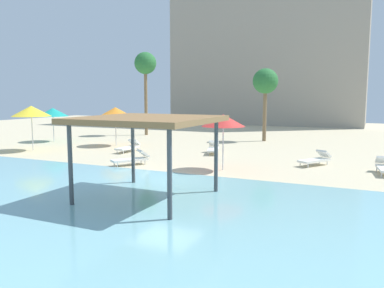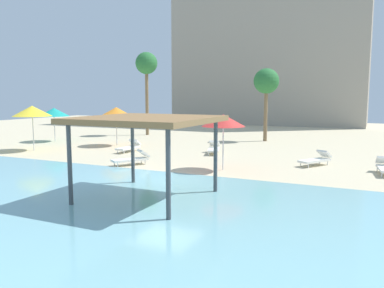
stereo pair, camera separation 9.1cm
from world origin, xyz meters
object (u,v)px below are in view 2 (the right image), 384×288
object	(u,v)px
beach_umbrella_orange_2	(116,112)
palm_tree_3	(266,82)
lounge_chair_1	(130,147)
lounge_chair_5	(317,159)
lounge_chair_4	(214,148)
beach_umbrella_red_3	(223,120)
shade_pavilion	(147,122)
beach_umbrella_teal_4	(54,112)
palm_tree_2	(146,66)
lounge_chair_3	(133,158)
beach_umbrella_yellow_5	(32,111)

from	to	relation	value
beach_umbrella_orange_2	palm_tree_3	world-z (taller)	palm_tree_3
lounge_chair_1	lounge_chair_5	bearing A→B (deg)	92.23
lounge_chair_4	lounge_chair_5	xyz separation A→B (m)	(6.13, -1.58, 0.00)
beach_umbrella_red_3	lounge_chair_1	xyz separation A→B (m)	(-7.30, 3.09, -1.98)
beach_umbrella_red_3	lounge_chair_4	world-z (taller)	beach_umbrella_red_3
shade_pavilion	palm_tree_3	size ratio (longest dim) A/B	0.76
beach_umbrella_orange_2	lounge_chair_5	size ratio (longest dim) A/B	1.38
beach_umbrella_orange_2	palm_tree_3	xyz separation A→B (m)	(8.65, 7.03, 2.09)
beach_umbrella_orange_2	lounge_chair_1	size ratio (longest dim) A/B	1.39
beach_umbrella_red_3	palm_tree_3	xyz separation A→B (m)	(-1.19, 12.29, 2.12)
lounge_chair_1	beach_umbrella_teal_4	bearing A→B (deg)	-102.70
lounge_chair_1	palm_tree_2	xyz separation A→B (m)	(-4.53, 9.43, 5.71)
beach_umbrella_teal_4	lounge_chair_3	world-z (taller)	beach_umbrella_teal_4
shade_pavilion	lounge_chair_1	size ratio (longest dim) A/B	2.19
lounge_chair_4	lounge_chair_5	bearing A→B (deg)	57.64
lounge_chair_1	palm_tree_3	world-z (taller)	palm_tree_3
lounge_chair_5	palm_tree_2	distance (m)	19.14
beach_umbrella_red_3	palm_tree_2	size ratio (longest dim) A/B	0.36
beach_umbrella_yellow_5	lounge_chair_3	bearing A→B (deg)	-10.88
beach_umbrella_teal_4	beach_umbrella_red_3	bearing A→B (deg)	-18.82
lounge_chair_3	shade_pavilion	bearing A→B (deg)	72.44
beach_umbrella_teal_4	beach_umbrella_yellow_5	bearing A→B (deg)	-60.21
beach_umbrella_yellow_5	lounge_chair_1	world-z (taller)	beach_umbrella_yellow_5
palm_tree_3	palm_tree_2	bearing A→B (deg)	178.81
beach_umbrella_yellow_5	lounge_chair_4	size ratio (longest dim) A/B	1.42
beach_umbrella_yellow_5	palm_tree_3	bearing A→B (deg)	43.46
lounge_chair_1	palm_tree_2	world-z (taller)	palm_tree_2
beach_umbrella_yellow_5	palm_tree_3	distance (m)	16.54
beach_umbrella_red_3	palm_tree_3	distance (m)	12.53
beach_umbrella_yellow_5	lounge_chair_1	distance (m)	6.55
beach_umbrella_orange_2	palm_tree_2	size ratio (longest dim) A/B	0.37
shade_pavilion	beach_umbrella_teal_4	xyz separation A→B (m)	(-15.09, 11.16, -0.37)
beach_umbrella_red_3	lounge_chair_5	xyz separation A→B (m)	(3.81, 3.07, -1.98)
beach_umbrella_yellow_5	shade_pavilion	bearing A→B (deg)	-28.49
lounge_chair_1	lounge_chair_5	world-z (taller)	same
beach_umbrella_orange_2	lounge_chair_4	bearing A→B (deg)	-4.64
shade_pavilion	beach_umbrella_yellow_5	size ratio (longest dim) A/B	1.49
beach_umbrella_orange_2	beach_umbrella_yellow_5	size ratio (longest dim) A/B	0.94
beach_umbrella_red_3	beach_umbrella_teal_4	bearing A→B (deg)	161.18
lounge_chair_1	palm_tree_2	distance (m)	11.92
beach_umbrella_orange_2	lounge_chair_1	distance (m)	3.90
shade_pavilion	beach_umbrella_red_3	distance (m)	5.88
beach_umbrella_red_3	lounge_chair_5	bearing A→B (deg)	38.90
palm_tree_2	palm_tree_3	xyz separation A→B (m)	(10.64, -0.22, -1.61)
beach_umbrella_yellow_5	beach_umbrella_teal_4	bearing A→B (deg)	119.79
beach_umbrella_yellow_5	beach_umbrella_orange_2	bearing A→B (deg)	52.47
lounge_chair_1	lounge_chair_4	size ratio (longest dim) A/B	0.96
lounge_chair_5	palm_tree_3	bearing A→B (deg)	-120.20
lounge_chair_3	palm_tree_3	xyz separation A→B (m)	(3.36, 12.94, 4.10)
lounge_chair_1	lounge_chair_4	xyz separation A→B (m)	(4.97, 1.56, 0.00)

